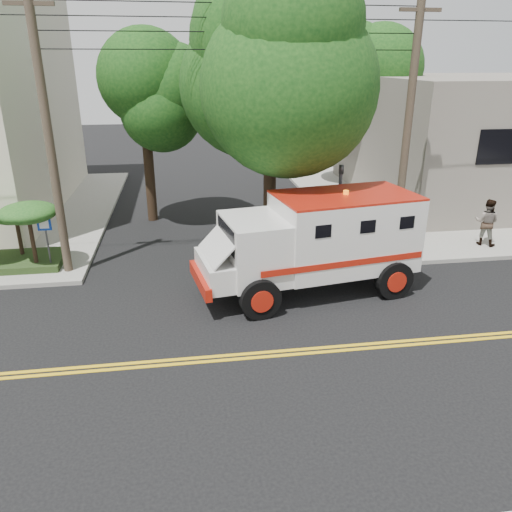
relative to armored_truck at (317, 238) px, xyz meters
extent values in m
plane|color=black|center=(-2.48, -3.50, -1.76)|extent=(100.00, 100.00, 0.00)
cube|color=gray|center=(11.02, 10.00, -1.69)|extent=(17.00, 17.00, 0.15)
cube|color=slate|center=(12.52, 10.50, 1.39)|extent=(14.00, 12.00, 6.00)
cylinder|color=#382D23|center=(-8.08, 2.50, 2.74)|extent=(0.28, 0.28, 9.00)
cylinder|color=#382D23|center=(3.82, 2.70, 2.74)|extent=(0.28, 0.28, 9.00)
cylinder|color=black|center=(-0.98, 3.00, 1.74)|extent=(0.44, 0.44, 7.00)
sphere|color=#0E3610|center=(-0.98, 3.00, 5.24)|extent=(5.32, 5.32, 5.32)
sphere|color=#0E3610|center=(0.16, 2.24, 5.81)|extent=(4.56, 4.56, 4.56)
cylinder|color=black|center=(-5.48, 8.50, 1.04)|extent=(0.44, 0.44, 5.60)
sphere|color=#0E3610|center=(-5.48, 8.50, 3.84)|extent=(3.92, 3.92, 3.92)
sphere|color=#0E3610|center=(-4.64, 7.94, 4.26)|extent=(3.36, 3.36, 3.36)
cylinder|color=black|center=(6.02, 12.50, 1.21)|extent=(0.44, 0.44, 5.95)
sphere|color=#0E3610|center=(6.02, 12.50, 4.19)|extent=(4.20, 4.20, 4.20)
sphere|color=#0E3610|center=(6.92, 11.90, 4.64)|extent=(3.60, 3.60, 3.60)
cylinder|color=#3F3F42|center=(1.32, 2.10, 0.04)|extent=(0.12, 0.12, 3.60)
imported|color=#3F3F42|center=(1.32, 2.10, 1.39)|extent=(0.15, 0.18, 0.90)
cylinder|color=#3F3F42|center=(-8.68, 2.70, -0.76)|extent=(0.06, 0.06, 2.00)
cube|color=#0C33A5|center=(-8.68, 2.64, 0.04)|extent=(0.45, 0.03, 0.45)
cube|color=#1E3314|center=(-9.98, 3.30, -1.49)|extent=(3.20, 2.00, 0.24)
cylinder|color=black|center=(-9.88, 3.70, -0.69)|extent=(0.14, 0.14, 1.36)
ellipsoid|color=#144315|center=(-9.88, 3.70, 0.07)|extent=(1.55, 1.55, 0.54)
cylinder|color=black|center=(-9.18, 2.80, -0.53)|extent=(0.14, 0.14, 1.68)
ellipsoid|color=#144315|center=(-9.18, 2.80, 0.41)|extent=(1.91, 1.91, 0.66)
cube|color=silver|center=(0.87, 0.14, 0.13)|extent=(4.57, 3.14, 2.27)
cube|color=silver|center=(-2.01, -0.33, -0.08)|extent=(2.09, 2.63, 1.84)
cube|color=black|center=(-2.85, -0.47, 0.40)|extent=(0.36, 1.83, 0.76)
cube|color=silver|center=(-3.13, -0.52, -0.63)|extent=(1.31, 2.29, 0.76)
cube|color=#A4190C|center=(-3.67, -0.60, -0.90)|extent=(0.57, 2.33, 0.38)
cube|color=#A4190C|center=(0.87, 0.14, 1.30)|extent=(4.57, 3.14, 0.06)
cylinder|color=black|center=(-2.03, -1.56, -1.17)|extent=(1.23, 0.53, 1.19)
cylinder|color=black|center=(-2.42, 0.83, -1.17)|extent=(1.23, 0.53, 1.19)
cylinder|color=black|center=(2.24, -0.86, -1.17)|extent=(1.23, 0.53, 1.19)
cylinder|color=black|center=(1.85, 1.53, -1.17)|extent=(1.23, 0.53, 1.19)
imported|color=gray|center=(3.02, 2.00, -0.65)|extent=(0.84, 0.81, 1.93)
imported|color=gray|center=(7.51, 2.79, -0.70)|extent=(1.12, 1.10, 1.82)
camera|label=1|loc=(-4.01, -14.08, 5.14)|focal=35.00mm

